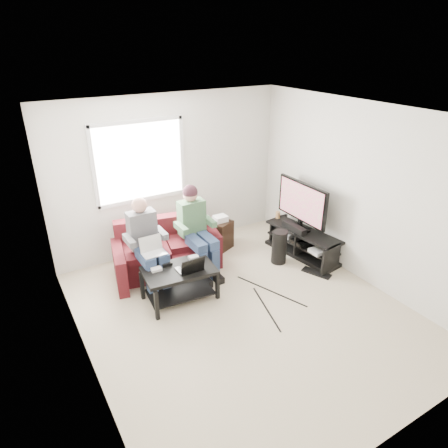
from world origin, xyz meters
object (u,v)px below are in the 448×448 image
Objects in this scene: tv_stand at (302,244)px; sofa at (166,251)px; subwoofer at (279,247)px; coffee_table at (179,277)px; tv at (302,203)px; end_table at (220,233)px.

sofa is at bearing 159.92° from tv_stand.
subwoofer is at bearing 178.66° from tv_stand.
coffee_table is 0.93× the size of tv.
sofa reaches higher than coffee_table.
coffee_table is 1.85× the size of subwoofer.
tv_stand is at bearing -1.34° from subwoofer.
tv is (-0.00, 0.10, 0.71)m from tv_stand.
coffee_table is 2.37m from tv.
coffee_table is (-0.17, -0.85, 0.06)m from sofa.
end_table is at bearing 38.90° from coffee_table.
coffee_table reaches higher than tv_stand.
sofa is 3.07× the size of end_table.
subwoofer is 0.92× the size of end_table.
tv is (2.12, -0.68, 0.61)m from sofa.
tv reaches higher than sofa.
end_table is (1.25, 1.01, -0.09)m from coffee_table.
end_table is at bearing 138.33° from tv_stand.
sofa is 3.35× the size of subwoofer.
end_table is (1.08, 0.16, -0.03)m from sofa.
coffee_table is at bearing -141.10° from end_table.
subwoofer is at bearing -58.61° from end_table.
tv reaches higher than end_table.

